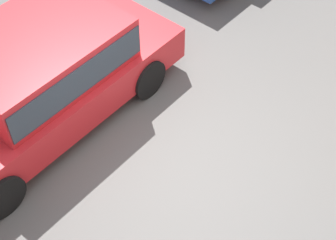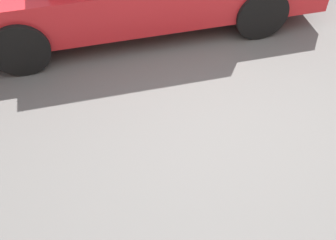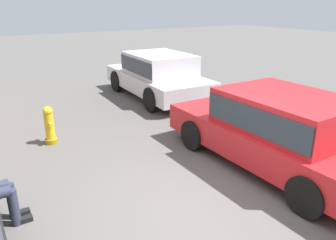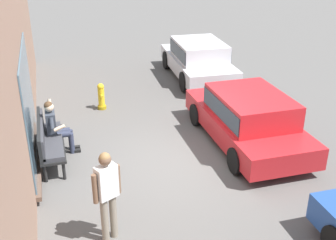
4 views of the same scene
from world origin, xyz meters
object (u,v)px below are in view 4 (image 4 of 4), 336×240
(parked_car_far, at_px, (198,58))
(pedestrian_standing, at_px, (107,190))
(parked_car_mid, at_px, (248,116))
(fire_hydrant, at_px, (101,97))
(bench, at_px, (47,138))
(person_on_phone, at_px, (56,126))

(parked_car_far, bearing_deg, pedestrian_standing, 150.26)
(parked_car_mid, bearing_deg, parked_car_far, -5.87)
(parked_car_mid, relative_size, fire_hydrant, 5.21)
(bench, xyz_separation_m, parked_car_mid, (-0.43, -4.84, 0.15))
(bench, relative_size, person_on_phone, 1.42)
(person_on_phone, bearing_deg, fire_hydrant, -29.77)
(fire_hydrant, bearing_deg, parked_car_mid, -134.95)
(person_on_phone, xyz_separation_m, parked_car_far, (4.31, -5.14, 0.03))
(person_on_phone, xyz_separation_m, fire_hydrant, (2.43, -1.39, -0.33))
(parked_car_mid, xyz_separation_m, fire_hydrant, (3.22, 3.22, -0.35))
(bench, height_order, parked_car_far, parked_car_far)
(person_on_phone, height_order, parked_car_far, parked_car_far)
(person_on_phone, height_order, fire_hydrant, person_on_phone)
(parked_car_far, relative_size, pedestrian_standing, 2.43)
(parked_car_far, distance_m, pedestrian_standing, 8.91)
(person_on_phone, relative_size, parked_car_far, 0.32)
(bench, relative_size, pedestrian_standing, 1.12)
(parked_car_far, xyz_separation_m, fire_hydrant, (-1.88, 3.75, -0.37))
(person_on_phone, relative_size, parked_car_mid, 0.32)
(parked_car_mid, height_order, parked_car_far, parked_car_far)
(bench, distance_m, parked_car_mid, 4.86)
(person_on_phone, xyz_separation_m, parked_car_mid, (-0.79, -4.62, 0.02))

